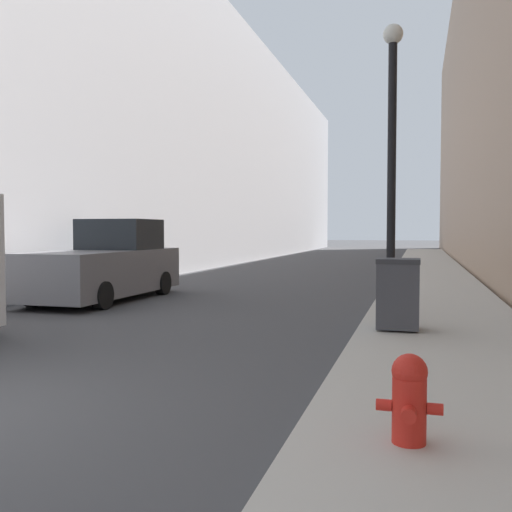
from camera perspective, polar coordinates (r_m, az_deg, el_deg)
The scene contains 6 objects.
sidewalk_right at distance 22.04m, azimuth 17.12°, elevation -1.98°, with size 2.87×60.00×0.14m.
building_left_glass at distance 34.00m, azimuth -11.15°, elevation 10.73°, with size 12.00×60.00×13.25m.
fire_hydrant at distance 4.65m, azimuth 15.08°, elevation -13.41°, with size 0.50×0.39×0.69m.
trash_bin at distance 9.65m, azimuth 14.03°, elevation -3.65°, with size 0.69×0.64×1.17m.
lamppost at distance 12.32m, azimuth 13.43°, elevation 9.89°, with size 0.41×0.41×5.87m.
pickup_truck at distance 15.16m, azimuth -14.77°, elevation -0.92°, with size 2.08×5.07×2.08m.
Camera 1 is at (4.88, -3.97, 1.78)m, focal length 40.00 mm.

